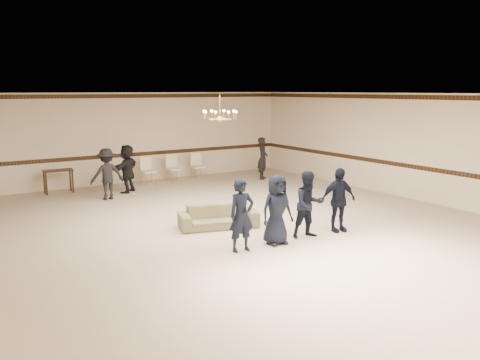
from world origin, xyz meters
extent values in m
cube|color=beige|center=(0.00, 0.00, 0.00)|extent=(12.00, 14.00, 0.01)
cube|color=black|center=(0.00, 0.00, 3.20)|extent=(12.00, 14.00, 0.01)
cube|color=beige|center=(0.00, 7.00, 1.60)|extent=(12.00, 0.01, 3.20)
cube|color=beige|center=(6.00, 0.00, 1.60)|extent=(0.01, 14.00, 3.20)
cube|color=#361F10|center=(0.00, 6.99, 1.00)|extent=(12.00, 0.02, 0.14)
cube|color=#361F10|center=(0.00, 6.99, 3.08)|extent=(12.00, 0.02, 0.14)
imported|color=black|center=(-1.09, -1.71, 0.76)|extent=(0.58, 0.41, 1.51)
imported|color=black|center=(-0.19, -1.71, 0.76)|extent=(0.77, 0.53, 1.51)
imported|color=black|center=(0.71, -1.71, 0.76)|extent=(0.83, 0.70, 1.51)
imported|color=black|center=(1.61, -1.71, 0.76)|extent=(0.95, 0.55, 1.51)
imported|color=#797850|center=(-0.60, 0.09, 0.28)|extent=(2.03, 1.25, 0.55)
imported|color=black|center=(-1.84, 4.64, 0.78)|extent=(1.01, 0.58, 1.56)
imported|color=black|center=(-0.94, 5.34, 0.78)|extent=(1.40, 1.30, 1.56)
imported|color=black|center=(4.16, 4.94, 0.78)|extent=(0.67, 0.67, 1.56)
cube|color=#311D10|center=(-2.88, 6.39, 0.39)|extent=(0.95, 0.46, 0.77)
camera|label=1|loc=(-6.46, -9.97, 3.29)|focal=37.11mm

